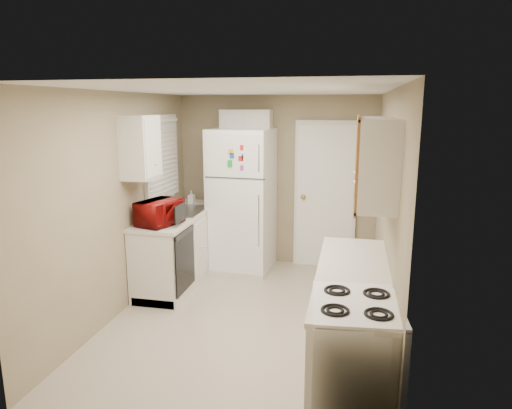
# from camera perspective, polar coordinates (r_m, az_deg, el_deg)

# --- Properties ---
(floor) EXTENTS (3.80, 3.80, 0.00)m
(floor) POSITION_cam_1_polar(r_m,az_deg,el_deg) (5.10, -1.20, -13.92)
(floor) COLOR beige
(floor) RESTS_ON ground
(ceiling) EXTENTS (3.80, 3.80, 0.00)m
(ceiling) POSITION_cam_1_polar(r_m,az_deg,el_deg) (4.59, -1.34, 14.12)
(ceiling) COLOR white
(ceiling) RESTS_ON floor
(wall_left) EXTENTS (3.80, 3.80, 0.00)m
(wall_left) POSITION_cam_1_polar(r_m,az_deg,el_deg) (5.20, -16.47, 0.08)
(wall_left) COLOR gray
(wall_left) RESTS_ON floor
(wall_right) EXTENTS (3.80, 3.80, 0.00)m
(wall_right) POSITION_cam_1_polar(r_m,az_deg,el_deg) (4.59, 16.00, -1.44)
(wall_right) COLOR gray
(wall_right) RESTS_ON floor
(wall_back) EXTENTS (2.80, 2.80, 0.00)m
(wall_back) POSITION_cam_1_polar(r_m,az_deg,el_deg) (6.53, 2.56, 2.96)
(wall_back) COLOR gray
(wall_back) RESTS_ON floor
(wall_front) EXTENTS (2.80, 2.80, 0.00)m
(wall_front) POSITION_cam_1_polar(r_m,az_deg,el_deg) (2.96, -9.82, -8.65)
(wall_front) COLOR gray
(wall_front) RESTS_ON floor
(left_counter) EXTENTS (0.60, 1.80, 0.90)m
(left_counter) POSITION_cam_1_polar(r_m,az_deg,el_deg) (6.05, -9.49, -5.26)
(left_counter) COLOR silver
(left_counter) RESTS_ON floor
(dishwasher) EXTENTS (0.03, 0.58, 0.72)m
(dishwasher) POSITION_cam_1_polar(r_m,az_deg,el_deg) (5.40, -8.94, -6.92)
(dishwasher) COLOR black
(dishwasher) RESTS_ON floor
(sink) EXTENTS (0.54, 0.74, 0.16)m
(sink) POSITION_cam_1_polar(r_m,az_deg,el_deg) (6.08, -9.11, -1.15)
(sink) COLOR gray
(sink) RESTS_ON left_counter
(microwave) EXTENTS (0.57, 0.41, 0.34)m
(microwave) POSITION_cam_1_polar(r_m,az_deg,el_deg) (5.38, -11.95, -0.92)
(microwave) COLOR maroon
(microwave) RESTS_ON left_counter
(soap_bottle) EXTENTS (0.09, 0.09, 0.18)m
(soap_bottle) POSITION_cam_1_polar(r_m,az_deg,el_deg) (6.49, -8.08, 1.00)
(soap_bottle) COLOR beige
(soap_bottle) RESTS_ON left_counter
(window_blinds) EXTENTS (0.10, 0.98, 1.08)m
(window_blinds) POSITION_cam_1_polar(r_m,az_deg,el_deg) (6.05, -11.66, 5.81)
(window_blinds) COLOR silver
(window_blinds) RESTS_ON wall_left
(upper_cabinet_left) EXTENTS (0.30, 0.45, 0.70)m
(upper_cabinet_left) POSITION_cam_1_polar(r_m,az_deg,el_deg) (5.24, -14.27, 6.94)
(upper_cabinet_left) COLOR silver
(upper_cabinet_left) RESTS_ON wall_left
(refrigerator) EXTENTS (0.85, 0.83, 1.95)m
(refrigerator) POSITION_cam_1_polar(r_m,az_deg,el_deg) (6.29, -1.73, 0.54)
(refrigerator) COLOR white
(refrigerator) RESTS_ON floor
(cabinet_over_fridge) EXTENTS (0.70, 0.30, 0.40)m
(cabinet_over_fridge) POSITION_cam_1_polar(r_m,az_deg,el_deg) (6.38, -1.20, 9.97)
(cabinet_over_fridge) COLOR silver
(cabinet_over_fridge) RESTS_ON wall_back
(interior_door) EXTENTS (0.86, 0.06, 2.08)m
(interior_door) POSITION_cam_1_polar(r_m,az_deg,el_deg) (6.45, 8.63, 1.09)
(interior_door) COLOR white
(interior_door) RESTS_ON floor
(right_counter) EXTENTS (0.60, 2.00, 0.90)m
(right_counter) POSITION_cam_1_polar(r_m,az_deg,el_deg) (4.08, 11.77, -14.20)
(right_counter) COLOR silver
(right_counter) RESTS_ON floor
(stove) EXTENTS (0.66, 0.79, 0.90)m
(stove) POSITION_cam_1_polar(r_m,az_deg,el_deg) (3.51, 12.11, -18.85)
(stove) COLOR white
(stove) RESTS_ON floor
(upper_cabinet_right) EXTENTS (0.30, 1.20, 0.70)m
(upper_cabinet_right) POSITION_cam_1_polar(r_m,az_deg,el_deg) (3.99, 14.80, 5.39)
(upper_cabinet_right) COLOR silver
(upper_cabinet_right) RESTS_ON wall_right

